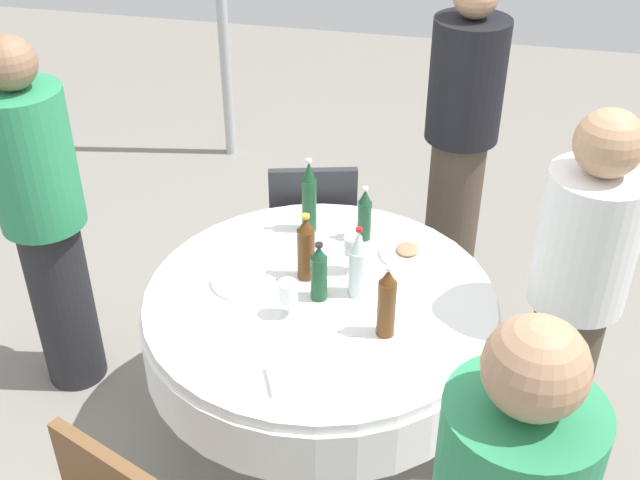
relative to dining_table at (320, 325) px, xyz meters
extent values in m
plane|color=gray|center=(0.00, 0.00, -0.59)|extent=(10.00, 10.00, 0.00)
cylinder|color=white|center=(0.00, 0.00, 0.13)|extent=(1.33, 1.33, 0.04)
cylinder|color=white|center=(0.00, 0.00, 0.00)|extent=(1.36, 1.36, 0.22)
cylinder|color=slate|center=(0.00, 0.00, -0.35)|extent=(0.14, 0.14, 0.48)
cylinder|color=slate|center=(0.00, 0.00, -0.58)|extent=(0.56, 0.56, 0.03)
cylinder|color=#194728|center=(0.43, 0.14, 0.27)|extent=(0.06, 0.06, 0.24)
cone|color=#194728|center=(0.43, 0.14, 0.43)|extent=(0.06, 0.06, 0.08)
cylinder|color=silver|center=(0.43, 0.14, 0.48)|extent=(0.02, 0.02, 0.01)
cylinder|color=#593314|center=(0.10, 0.08, 0.26)|extent=(0.07, 0.07, 0.21)
cone|color=#593314|center=(0.10, 0.08, 0.39)|extent=(0.06, 0.06, 0.06)
cylinder|color=gold|center=(0.10, 0.08, 0.43)|extent=(0.03, 0.03, 0.01)
cylinder|color=#194728|center=(0.42, -0.09, 0.24)|extent=(0.06, 0.06, 0.17)
cone|color=#194728|center=(0.42, -0.09, 0.35)|extent=(0.05, 0.05, 0.06)
cylinder|color=silver|center=(0.42, -0.09, 0.39)|extent=(0.02, 0.02, 0.01)
cylinder|color=#194728|center=(-0.02, 0.00, 0.24)|extent=(0.06, 0.06, 0.18)
cone|color=#194728|center=(-0.02, 0.00, 0.36)|extent=(0.06, 0.06, 0.05)
cylinder|color=black|center=(-0.02, 0.00, 0.39)|extent=(0.03, 0.03, 0.01)
cylinder|color=silver|center=(0.04, -0.13, 0.25)|extent=(0.07, 0.07, 0.19)
cone|color=silver|center=(0.04, -0.13, 0.39)|extent=(0.06, 0.06, 0.09)
cylinder|color=red|center=(0.04, -0.13, 0.44)|extent=(0.02, 0.02, 0.01)
cylinder|color=#593314|center=(-0.17, -0.27, 0.26)|extent=(0.07, 0.07, 0.22)
cone|color=#593314|center=(-0.17, -0.27, 0.40)|extent=(0.06, 0.06, 0.05)
cylinder|color=silver|center=(-0.17, -0.27, 0.43)|extent=(0.03, 0.03, 0.01)
cylinder|color=white|center=(-0.14, 0.09, 0.15)|extent=(0.06, 0.06, 0.00)
cylinder|color=white|center=(-0.14, 0.09, 0.19)|extent=(0.01, 0.01, 0.06)
cylinder|color=white|center=(-0.14, 0.09, 0.26)|extent=(0.07, 0.07, 0.08)
cylinder|color=white|center=(0.17, -0.09, 0.15)|extent=(0.06, 0.06, 0.00)
cylinder|color=white|center=(0.17, -0.09, 0.20)|extent=(0.01, 0.01, 0.08)
cylinder|color=white|center=(0.17, -0.09, 0.27)|extent=(0.07, 0.07, 0.07)
cylinder|color=maroon|center=(0.17, -0.09, 0.25)|extent=(0.06, 0.06, 0.03)
cylinder|color=white|center=(0.33, -0.29, 0.16)|extent=(0.23, 0.23, 0.02)
ellipsoid|color=tan|center=(0.33, -0.29, 0.18)|extent=(0.10, 0.09, 0.02)
cylinder|color=white|center=(0.01, 0.30, 0.16)|extent=(0.25, 0.25, 0.02)
cube|color=silver|center=(-0.23, -0.11, 0.15)|extent=(0.06, 0.18, 0.00)
cube|color=silver|center=(-0.29, 0.45, 0.15)|extent=(0.15, 0.12, 0.00)
cube|color=white|center=(-0.47, 0.00, 0.16)|extent=(0.18, 0.18, 0.02)
cylinder|color=#4C3F33|center=(0.09, -0.92, -0.19)|extent=(0.26, 0.26, 0.80)
cylinder|color=white|center=(0.09, -0.92, 0.47)|extent=(0.34, 0.34, 0.51)
sphere|color=tan|center=(0.09, -0.92, 0.84)|extent=(0.23, 0.23, 0.23)
cylinder|color=#4C3F33|center=(1.09, -0.43, -0.13)|extent=(0.26, 0.26, 0.92)
cylinder|color=black|center=(1.09, -0.43, 0.60)|extent=(0.34, 0.34, 0.56)
sphere|color=tan|center=(-1.13, -0.67, 0.93)|extent=(0.21, 0.21, 0.21)
cylinder|color=#26262B|center=(0.12, 1.18, -0.18)|extent=(0.26, 0.26, 0.83)
cylinder|color=#2D8C59|center=(0.12, 1.18, 0.53)|extent=(0.34, 0.34, 0.58)
sphere|color=#8C664C|center=(0.12, 1.18, 0.92)|extent=(0.21, 0.21, 0.21)
cube|color=#2D2D33|center=(0.89, 0.24, -0.14)|extent=(0.49, 0.49, 0.04)
cube|color=#2D2D33|center=(0.71, 0.19, 0.07)|extent=(0.14, 0.40, 0.42)
cylinder|color=gray|center=(1.10, 0.12, -0.38)|extent=(0.03, 0.03, 0.43)
cylinder|color=gray|center=(1.01, 0.44, -0.38)|extent=(0.03, 0.03, 0.43)
cylinder|color=gray|center=(0.77, 0.03, -0.38)|extent=(0.03, 0.03, 0.43)
cylinder|color=gray|center=(0.68, 0.36, -0.38)|extent=(0.03, 0.03, 0.43)
camera|label=1|loc=(-2.32, -0.51, 1.99)|focal=44.78mm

